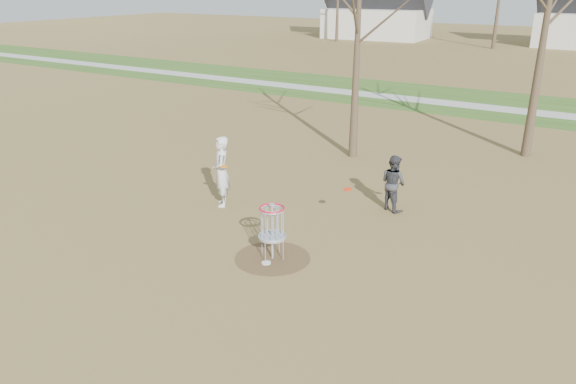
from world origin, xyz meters
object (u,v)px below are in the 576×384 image
at_px(disc_grounded, 266,263).
at_px(disc_golf_basket, 272,223).
at_px(player_throwing, 393,183).
at_px(player_standing, 221,172).

xyz_separation_m(disc_grounded, disc_golf_basket, (-0.03, 0.31, 0.89)).
relative_size(player_throwing, disc_grounded, 7.36).
distance_m(disc_grounded, disc_golf_basket, 0.95).
bearing_deg(disc_golf_basket, player_standing, 146.57).
bearing_deg(disc_grounded, disc_golf_basket, 94.72).
relative_size(disc_grounded, disc_golf_basket, 0.16).
relative_size(player_standing, disc_grounded, 9.36).
xyz_separation_m(player_standing, disc_grounded, (3.13, -2.36, -1.01)).
bearing_deg(player_standing, disc_grounded, 14.04).
distance_m(player_throwing, disc_golf_basket, 4.53).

